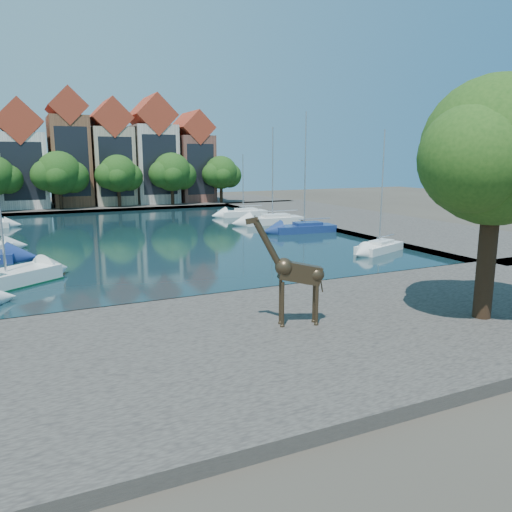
# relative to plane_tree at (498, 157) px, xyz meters

# --- Properties ---
(ground) EXTENTS (160.00, 160.00, 0.00)m
(ground) POSITION_rel_plane_tree_xyz_m (-7.62, 9.01, -7.67)
(ground) COLOR #38332B
(ground) RESTS_ON ground
(water_basin) EXTENTS (38.00, 50.00, 0.08)m
(water_basin) POSITION_rel_plane_tree_xyz_m (-7.62, 33.01, -7.63)
(water_basin) COLOR black
(water_basin) RESTS_ON ground
(near_quay) EXTENTS (50.00, 14.00, 0.50)m
(near_quay) POSITION_rel_plane_tree_xyz_m (-7.62, 2.01, -7.42)
(near_quay) COLOR #4D4942
(near_quay) RESTS_ON ground
(far_quay) EXTENTS (60.00, 16.00, 0.50)m
(far_quay) POSITION_rel_plane_tree_xyz_m (-7.62, 65.01, -7.42)
(far_quay) COLOR #4D4942
(far_quay) RESTS_ON ground
(right_quay) EXTENTS (14.00, 52.00, 0.50)m
(right_quay) POSITION_rel_plane_tree_xyz_m (17.38, 33.01, -7.42)
(right_quay) COLOR #4D4942
(right_quay) RESTS_ON ground
(plane_tree) EXTENTS (8.32, 6.40, 10.62)m
(plane_tree) POSITION_rel_plane_tree_xyz_m (0.00, 0.00, 0.00)
(plane_tree) COLOR #332114
(plane_tree) RESTS_ON near_quay
(townhouse_west_inner) EXTENTS (6.43, 9.18, 15.15)m
(townhouse_west_inner) POSITION_rel_plane_tree_xyz_m (-18.12, 64.99, -0.32)
(townhouse_west_inner) COLOR silver
(townhouse_west_inner) RESTS_ON far_quay
(townhouse_center) EXTENTS (5.44, 9.18, 16.93)m
(townhouse_center) POSITION_rel_plane_tree_xyz_m (-11.62, 64.99, 0.69)
(townhouse_center) COLOR brown
(townhouse_center) RESTS_ON far_quay
(townhouse_east_inner) EXTENTS (5.94, 9.18, 15.79)m
(townhouse_east_inner) POSITION_rel_plane_tree_xyz_m (-5.62, 64.99, 0.06)
(townhouse_east_inner) COLOR tan
(townhouse_east_inner) RESTS_ON far_quay
(townhouse_east_mid) EXTENTS (6.43, 9.18, 16.65)m
(townhouse_east_mid) POSITION_rel_plane_tree_xyz_m (0.88, 64.99, 0.43)
(townhouse_east_mid) COLOR beige
(townhouse_east_mid) RESTS_ON far_quay
(townhouse_east_end) EXTENTS (5.44, 9.18, 14.43)m
(townhouse_east_end) POSITION_rel_plane_tree_xyz_m (7.38, 64.99, -0.56)
(townhouse_east_end) COLOR brown
(townhouse_east_end) RESTS_ON far_quay
(far_tree_mid_west) EXTENTS (7.80, 6.00, 8.00)m
(far_tree_mid_west) POSITION_rel_plane_tree_xyz_m (-13.51, 59.50, -2.38)
(far_tree_mid_west) COLOR #332114
(far_tree_mid_west) RESTS_ON far_quay
(far_tree_mid_east) EXTENTS (7.02, 5.40, 7.52)m
(far_tree_mid_east) POSITION_rel_plane_tree_xyz_m (-5.52, 59.50, -2.54)
(far_tree_mid_east) COLOR #332114
(far_tree_mid_east) RESTS_ON far_quay
(far_tree_east) EXTENTS (7.54, 5.80, 7.84)m
(far_tree_east) POSITION_rel_plane_tree_xyz_m (2.49, 59.50, -2.43)
(far_tree_east) COLOR #332114
(far_tree_east) RESTS_ON far_quay
(far_tree_far_east) EXTENTS (6.76, 5.20, 7.36)m
(far_tree_far_east) POSITION_rel_plane_tree_xyz_m (10.48, 59.50, -2.60)
(far_tree_far_east) COLOR #332114
(far_tree_far_east) RESTS_ON far_quay
(giraffe_statue) EXTENTS (3.27, 1.25, 4.74)m
(giraffe_statue) POSITION_rel_plane_tree_xyz_m (-8.38, 2.74, -4.84)
(giraffe_statue) COLOR #392B1C
(giraffe_statue) RESTS_ON near_quay
(sailboat_right_a) EXTENTS (5.20, 3.39, 9.69)m
(sailboat_right_a) POSITION_rel_plane_tree_xyz_m (7.38, 16.52, -7.08)
(sailboat_right_a) COLOR silver
(sailboat_right_a) RESTS_ON water_basin
(sailboat_right_b) EXTENTS (6.56, 2.88, 11.97)m
(sailboat_right_b) POSITION_rel_plane_tree_xyz_m (7.38, 28.48, -7.02)
(sailboat_right_b) COLOR navy
(sailboat_right_b) RESTS_ON water_basin
(sailboat_right_c) EXTENTS (7.06, 2.71, 10.84)m
(sailboat_right_c) POSITION_rel_plane_tree_xyz_m (7.38, 35.64, -6.99)
(sailboat_right_c) COLOR silver
(sailboat_right_c) RESTS_ON water_basin
(sailboat_right_d) EXTENTS (6.09, 2.17, 7.94)m
(sailboat_right_d) POSITION_rel_plane_tree_xyz_m (7.38, 44.00, -7.05)
(sailboat_right_d) COLOR white
(sailboat_right_d) RESTS_ON water_basin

